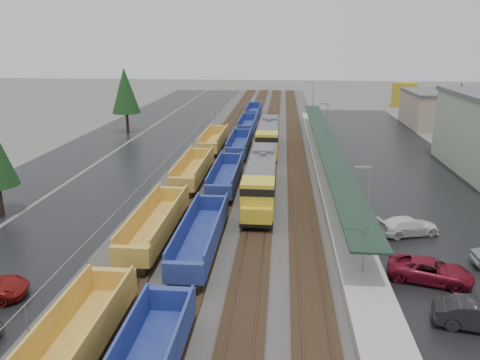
% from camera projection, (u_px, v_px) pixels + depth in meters
% --- Properties ---
extents(ballast_strip, '(20.00, 160.00, 0.08)m').
position_uv_depth(ballast_strip, '(256.00, 147.00, 70.35)').
color(ballast_strip, '#302D2B').
rests_on(ballast_strip, ground).
extents(trackbed, '(14.60, 160.00, 0.22)m').
position_uv_depth(trackbed, '(256.00, 146.00, 70.31)').
color(trackbed, black).
rests_on(trackbed, ground).
extents(west_parking_lot, '(10.00, 160.00, 0.02)m').
position_uv_depth(west_parking_lot, '(158.00, 145.00, 71.66)').
color(west_parking_lot, black).
rests_on(west_parking_lot, ground).
extents(west_road, '(9.00, 160.00, 0.02)m').
position_uv_depth(west_road, '(95.00, 144.00, 72.53)').
color(west_road, black).
rests_on(west_road, ground).
extents(east_commuter_lot, '(16.00, 100.00, 0.02)m').
position_uv_depth(east_commuter_lot, '(401.00, 167.00, 59.17)').
color(east_commuter_lot, black).
rests_on(east_commuter_lot, ground).
extents(station_platform, '(3.00, 80.00, 8.00)m').
position_uv_depth(station_platform, '(325.00, 160.00, 59.80)').
color(station_platform, '#9E9B93').
rests_on(station_platform, ground).
extents(chainlink_fence, '(0.08, 160.04, 2.02)m').
position_uv_depth(chainlink_fence, '(191.00, 137.00, 69.23)').
color(chainlink_fence, gray).
rests_on(chainlink_fence, ground).
extents(distant_hills, '(301.00, 140.00, 25.20)m').
position_uv_depth(distant_hills, '(375.00, 75.00, 210.11)').
color(distant_hills, '#4E614B').
rests_on(distant_hills, ground).
extents(tree_west_far, '(4.84, 4.84, 11.00)m').
position_uv_depth(tree_west_far, '(125.00, 91.00, 79.83)').
color(tree_west_far, '#332316').
rests_on(tree_west_far, ground).
extents(tree_east, '(4.40, 4.40, 10.00)m').
position_uv_depth(tree_east, '(459.00, 108.00, 64.15)').
color(tree_east, '#332316').
rests_on(tree_east, ground).
extents(locomotive_lead, '(2.83, 18.67, 4.23)m').
position_uv_depth(locomotive_lead, '(261.00, 179.00, 46.25)').
color(locomotive_lead, black).
rests_on(locomotive_lead, ground).
extents(locomotive_trail, '(2.83, 18.67, 4.23)m').
position_uv_depth(locomotive_trail, '(268.00, 137.00, 66.27)').
color(locomotive_trail, black).
rests_on(locomotive_trail, ground).
extents(well_string_yellow, '(2.75, 78.89, 2.44)m').
position_uv_depth(well_string_yellow, '(156.00, 225.00, 37.65)').
color(well_string_yellow, '#C47F36').
rests_on(well_string_yellow, ground).
extents(well_string_blue, '(2.69, 110.30, 2.38)m').
position_uv_depth(well_string_blue, '(226.00, 177.00, 50.82)').
color(well_string_blue, navy).
rests_on(well_string_blue, ground).
extents(storage_tank, '(5.70, 5.70, 5.70)m').
position_uv_depth(storage_tank, '(404.00, 94.00, 111.89)').
color(storage_tank, '#AC9222').
rests_on(storage_tank, ground).
extents(parked_car_east_a, '(2.62, 5.16, 1.62)m').
position_uv_depth(parked_car_east_a, '(480.00, 316.00, 26.00)').
color(parked_car_east_a, black).
rests_on(parked_car_east_a, ground).
extents(parked_car_east_b, '(3.96, 5.97, 1.52)m').
position_uv_depth(parked_car_east_b, '(430.00, 271.00, 31.18)').
color(parked_car_east_b, maroon).
rests_on(parked_car_east_b, ground).
extents(parked_car_east_c, '(3.52, 5.52, 1.49)m').
position_uv_depth(parked_car_east_c, '(408.00, 226.00, 38.62)').
color(parked_car_east_c, white).
rests_on(parked_car_east_c, ground).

